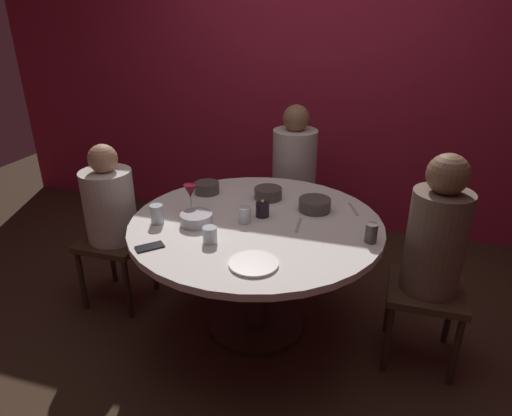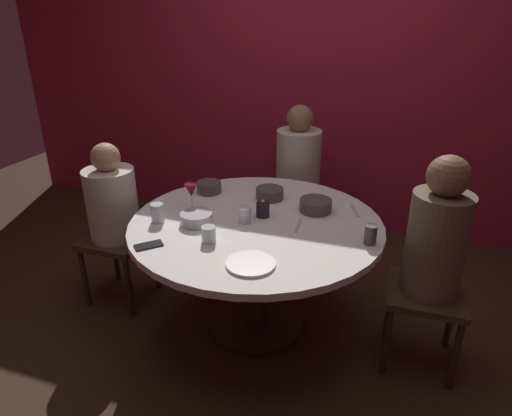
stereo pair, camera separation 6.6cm
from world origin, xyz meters
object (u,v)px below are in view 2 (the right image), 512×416
at_px(bowl_serving_large, 196,218).
at_px(cup_center_front, 157,213).
at_px(cup_near_candle, 371,235).
at_px(dinner_plate, 251,264).
at_px(bowl_small_white, 270,193).
at_px(cup_by_right_diner, 245,215).
at_px(seated_diner_left, 113,206).
at_px(dining_table, 256,242).
at_px(seated_diner_back, 298,165).
at_px(candle_holder, 263,210).
at_px(bowl_salad_center, 209,187).
at_px(cup_by_left_diner, 209,234).
at_px(seated_diner_right, 436,244).
at_px(cell_phone, 149,245).
at_px(wine_glass, 191,191).
at_px(bowl_sauce_side, 316,205).

relative_size(bowl_serving_large, cup_center_front, 1.67).
bearing_deg(cup_near_candle, dinner_plate, -142.38).
bearing_deg(bowl_small_white, cup_by_right_diner, -95.10).
distance_m(seated_diner_left, cup_near_candle, 1.61).
bearing_deg(cup_center_front, cup_by_right_diner, 18.04).
relative_size(bowl_small_white, cup_center_front, 1.61).
bearing_deg(dining_table, cup_by_right_diner, -147.97).
height_order(seated_diner_back, dinner_plate, seated_diner_back).
height_order(candle_holder, cup_near_candle, candle_holder).
relative_size(seated_diner_back, bowl_serving_large, 6.62).
bearing_deg(bowl_salad_center, dining_table, -35.88).
bearing_deg(dining_table, cup_by_left_diner, -116.16).
bearing_deg(cup_by_right_diner, dinner_plate, -66.66).
bearing_deg(seated_diner_right, cell_phone, 18.20).
bearing_deg(cup_by_left_diner, bowl_serving_large, 131.40).
bearing_deg(cup_near_candle, wine_glass, 176.14).
bearing_deg(cell_phone, cup_near_candle, 64.64).
xyz_separation_m(candle_holder, bowl_sauce_side, (0.28, 0.17, -0.00)).
xyz_separation_m(cup_by_right_diner, cup_center_front, (-0.47, -0.15, 0.01)).
xyz_separation_m(dining_table, cup_by_left_diner, (-0.15, -0.31, 0.18)).
height_order(seated_diner_back, cup_by_left_diner, seated_diner_back).
xyz_separation_m(candle_holder, bowl_serving_large, (-0.32, -0.21, -0.01)).
xyz_separation_m(bowl_small_white, cup_by_left_diner, (-0.13, -0.65, 0.01)).
bearing_deg(wine_glass, dinner_plate, -41.23).
height_order(bowl_serving_large, cup_by_right_diner, cup_by_right_diner).
distance_m(seated_diner_left, cup_by_right_diner, 0.92).
height_order(bowl_sauce_side, cup_center_front, cup_center_front).
xyz_separation_m(seated_diner_left, bowl_serving_large, (0.66, -0.14, 0.08)).
relative_size(seated_diner_left, cup_by_right_diner, 12.00).
bearing_deg(candle_holder, cup_near_candle, -12.63).
distance_m(seated_diner_left, bowl_serving_large, 0.68).
height_order(seated_diner_left, dinner_plate, seated_diner_left).
distance_m(seated_diner_left, seated_diner_right, 1.93).
relative_size(cell_phone, bowl_small_white, 0.80).
bearing_deg(bowl_salad_center, cup_near_candle, -19.53).
relative_size(cup_near_candle, cup_center_front, 0.95).
height_order(wine_glass, dinner_plate, wine_glass).
bearing_deg(bowl_small_white, bowl_sauce_side, -17.09).
height_order(seated_diner_back, bowl_salad_center, seated_diner_back).
bearing_deg(seated_diner_back, dinner_plate, 5.01).
distance_m(bowl_salad_center, cup_by_left_diner, 0.68).
bearing_deg(seated_diner_back, dining_table, 0.00).
xyz_separation_m(wine_glass, dinner_plate, (0.53, -0.46, -0.12)).
xyz_separation_m(seated_diner_back, bowl_salad_center, (-0.43, -0.70, 0.03)).
distance_m(cell_phone, bowl_sauce_side, 1.00).
xyz_separation_m(candle_holder, cup_by_right_diner, (-0.07, -0.11, 0.00)).
height_order(cell_phone, bowl_sauce_side, bowl_sauce_side).
relative_size(seated_diner_right, bowl_sauce_side, 6.35).
bearing_deg(bowl_sauce_side, bowl_salad_center, 174.37).
relative_size(wine_glass, bowl_serving_large, 0.97).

